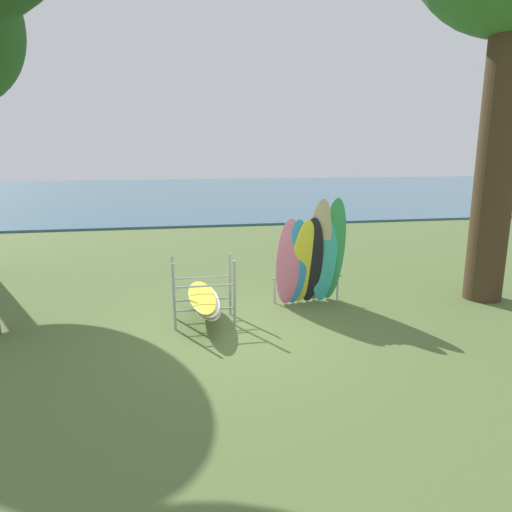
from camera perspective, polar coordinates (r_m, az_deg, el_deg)
ground_plane at (r=8.52m, az=-1.56°, el=-9.24°), size 80.00×80.00×0.00m
lake_water at (r=38.10m, az=-9.05°, el=7.75°), size 80.00×36.00×0.10m
leaning_board_pile at (r=9.71m, az=6.85°, el=-0.32°), size 1.56×0.74×2.30m
board_storage_rack at (r=8.86m, az=-6.38°, el=-5.20°), size 1.15×2.11×1.25m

